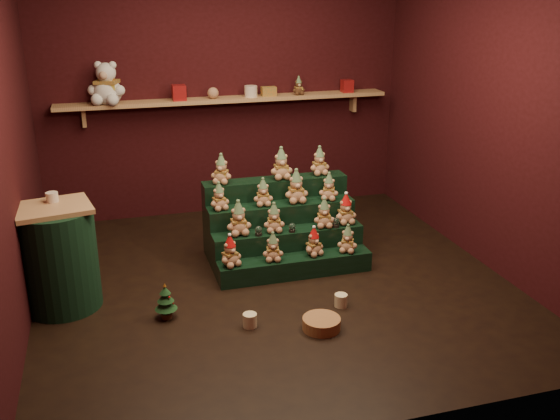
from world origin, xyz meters
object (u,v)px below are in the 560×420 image
object	(u,v)px
side_table	(59,258)
white_bear	(106,77)
snow_globe_c	(336,222)
mug_left	(250,320)
snow_globe_a	(258,231)
mini_christmas_tree	(166,301)
mug_right	(341,300)
brown_bear	(299,86)
wicker_basket	(321,324)
riser_tier_front	(295,266)
snow_globe_b	(292,227)

from	to	relation	value
side_table	white_bear	distance (m)	2.18
snow_globe_c	mug_left	distance (m)	1.43
snow_globe_c	snow_globe_a	bearing A→B (deg)	180.00
mini_christmas_tree	white_bear	xyz separation A→B (m)	(-0.26, 2.20, 1.44)
mug_right	brown_bear	distance (m)	2.80
white_bear	mug_right	bearing A→B (deg)	-36.28
mini_christmas_tree	side_table	bearing A→B (deg)	151.11
mug_right	brown_bear	xyz separation A→B (m)	(0.39, 2.41, 1.36)
snow_globe_c	brown_bear	world-z (taller)	brown_bear
wicker_basket	riser_tier_front	bearing A→B (deg)	84.87
riser_tier_front	side_table	bearing A→B (deg)	-179.64
mini_christmas_tree	wicker_basket	xyz separation A→B (m)	(1.11, -0.50, -0.10)
mug_left	brown_bear	world-z (taller)	brown_bear
side_table	white_bear	size ratio (longest dim) A/B	1.61
snow_globe_a	riser_tier_front	bearing A→B (deg)	-28.52
wicker_basket	white_bear	xyz separation A→B (m)	(-1.38, 2.70, 1.54)
white_bear	side_table	bearing A→B (deg)	-86.90
snow_globe_b	brown_bear	bearing A→B (deg)	70.64
mini_christmas_tree	mug_right	distance (m)	1.40
snow_globe_b	mug_right	distance (m)	0.90
riser_tier_front	wicker_basket	distance (m)	0.95
snow_globe_a	side_table	bearing A→B (deg)	-174.15
mini_christmas_tree	mug_left	world-z (taller)	mini_christmas_tree
riser_tier_front	wicker_basket	world-z (taller)	riser_tier_front
side_table	mug_right	xyz separation A→B (m)	(2.16, -0.64, -0.38)
snow_globe_b	wicker_basket	distance (m)	1.16
mug_right	wicker_basket	bearing A→B (deg)	-133.04
snow_globe_b	side_table	distance (m)	2.00
snow_globe_a	snow_globe_b	bearing A→B (deg)	-0.00
snow_globe_b	side_table	world-z (taller)	side_table
snow_globe_b	snow_globe_a	bearing A→B (deg)	180.00
snow_globe_c	snow_globe_b	bearing A→B (deg)	180.00
white_bear	snow_globe_c	bearing A→B (deg)	-20.72
riser_tier_front	mini_christmas_tree	distance (m)	1.28
snow_globe_a	white_bear	bearing A→B (deg)	126.07
riser_tier_front	white_bear	xyz separation A→B (m)	(-1.46, 1.76, 1.50)
riser_tier_front	mug_left	bearing A→B (deg)	-128.41
wicker_basket	white_bear	bearing A→B (deg)	116.99
snow_globe_a	white_bear	world-z (taller)	white_bear
snow_globe_a	mug_right	world-z (taller)	snow_globe_a
white_bear	snow_globe_a	bearing A→B (deg)	-34.58
riser_tier_front	side_table	size ratio (longest dim) A/B	1.61
side_table	wicker_basket	xyz separation A→B (m)	(1.89, -0.93, -0.38)
snow_globe_b	mug_left	xyz separation A→B (m)	(-0.62, -0.92, -0.35)
brown_bear	snow_globe_c	bearing A→B (deg)	-95.16
side_table	brown_bear	distance (m)	3.27
snow_globe_b	side_table	bearing A→B (deg)	-175.06
snow_globe_b	mug_right	bearing A→B (deg)	-78.25
riser_tier_front	mug_right	size ratio (longest dim) A/B	13.24
mini_christmas_tree	wicker_basket	bearing A→B (deg)	-24.13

